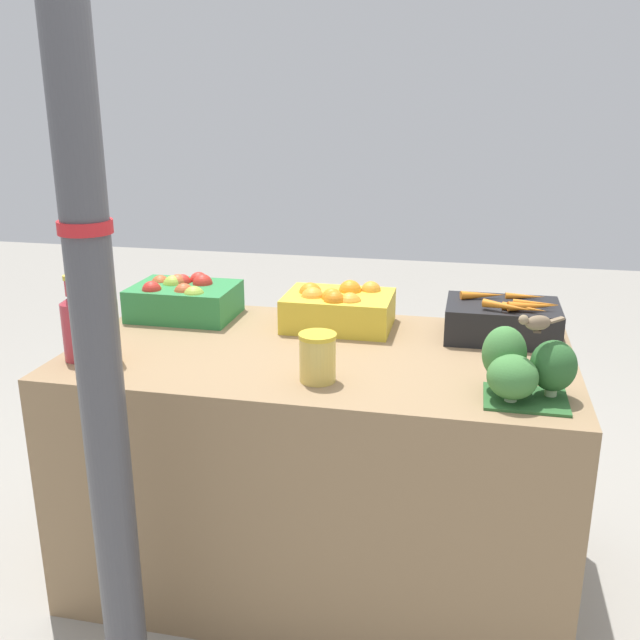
# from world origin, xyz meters

# --- Properties ---
(ground_plane) EXTENTS (10.00, 10.00, 0.00)m
(ground_plane) POSITION_xyz_m (0.00, 0.00, 0.00)
(ground_plane) COLOR gray
(market_table) EXTENTS (1.59, 0.87, 0.81)m
(market_table) POSITION_xyz_m (0.00, 0.00, 0.41)
(market_table) COLOR #937551
(market_table) RESTS_ON ground_plane
(support_pole) EXTENTS (0.12, 0.12, 2.38)m
(support_pole) POSITION_xyz_m (-0.40, -0.66, 1.19)
(support_pole) COLOR #4C4C51
(support_pole) RESTS_ON ground_plane
(apple_crate) EXTENTS (0.37, 0.27, 0.15)m
(apple_crate) POSITION_xyz_m (-0.57, 0.25, 0.89)
(apple_crate) COLOR #2D8442
(apple_crate) RESTS_ON market_table
(orange_crate) EXTENTS (0.37, 0.27, 0.16)m
(orange_crate) POSITION_xyz_m (0.01, 0.24, 0.88)
(orange_crate) COLOR gold
(orange_crate) RESTS_ON market_table
(carrot_crate) EXTENTS (0.37, 0.28, 0.15)m
(carrot_crate) POSITION_xyz_m (0.57, 0.25, 0.88)
(carrot_crate) COLOR black
(carrot_crate) RESTS_ON market_table
(broccoli_pile) EXTENTS (0.25, 0.20, 0.19)m
(broccoli_pile) POSITION_xyz_m (0.61, -0.26, 0.90)
(broccoli_pile) COLOR #2D602D
(broccoli_pile) RESTS_ON market_table
(juice_bottle_ruby) EXTENTS (0.08, 0.08, 0.27)m
(juice_bottle_ruby) POSITION_xyz_m (-0.71, -0.25, 0.93)
(juice_bottle_ruby) COLOR #B2333D
(juice_bottle_ruby) RESTS_ON market_table
(juice_bottle_amber) EXTENTS (0.08, 0.08, 0.26)m
(juice_bottle_amber) POSITION_xyz_m (-0.60, -0.25, 0.93)
(juice_bottle_amber) COLOR gold
(juice_bottle_amber) RESTS_ON market_table
(pickle_jar) EXTENTS (0.11, 0.11, 0.14)m
(pickle_jar) POSITION_xyz_m (0.05, -0.25, 0.89)
(pickle_jar) COLOR #DBBC56
(pickle_jar) RESTS_ON market_table
(sparrow_bird) EXTENTS (0.13, 0.07, 0.05)m
(sparrow_bird) POSITION_xyz_m (0.63, -0.26, 1.03)
(sparrow_bird) COLOR #4C3D2D
(sparrow_bird) RESTS_ON broccoli_pile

